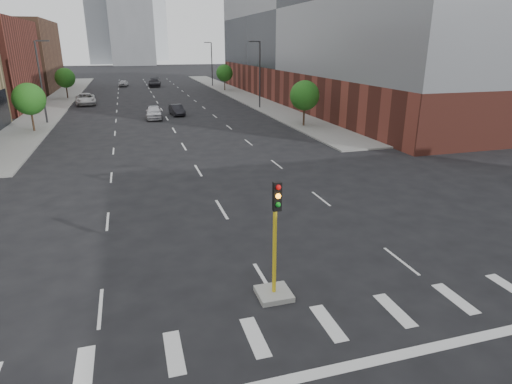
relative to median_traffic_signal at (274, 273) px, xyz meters
name	(u,v)px	position (x,y,z in m)	size (l,w,h in m)	color
sidewalk_left_far	(61,99)	(-15.00, 65.03, -0.90)	(5.00, 92.00, 0.15)	gray
sidewalk_right_far	(237,94)	(15.00, 65.03, -0.90)	(5.00, 92.00, 0.15)	gray
building_right_main	(349,28)	(29.50, 51.03, 10.03)	(24.00, 70.00, 22.00)	brown
tower_mid	(130,11)	(0.00, 191.03, 21.03)	(18.00, 18.00, 44.00)	slate
median_traffic_signal	(274,273)	(0.00, 0.00, 0.00)	(1.20, 1.20, 4.40)	#999993
streetlight_right_a	(259,72)	(13.41, 46.03, 4.04)	(1.60, 0.22, 9.07)	#2D2D30
streetlight_right_b	(211,62)	(13.41, 81.03, 4.04)	(1.60, 0.22, 9.07)	#2D2D30
streetlight_left	(41,79)	(-13.41, 41.03, 4.04)	(1.60, 0.22, 9.07)	#2D2D30
tree_left_near	(29,99)	(-14.00, 36.03, 2.42)	(3.20, 3.20, 4.85)	#382619
tree_left_far	(65,78)	(-14.00, 66.03, 2.42)	(3.20, 3.20, 4.85)	#382619
tree_right_near	(305,95)	(14.00, 31.03, 2.42)	(3.20, 3.20, 4.85)	#382619
tree_right_far	(224,73)	(14.00, 71.03, 2.42)	(3.20, 3.20, 4.85)	#382619
car_near_left	(154,112)	(-1.50, 41.13, -0.15)	(1.94, 4.82, 1.64)	silver
car_mid_right	(177,110)	(1.50, 43.20, -0.30)	(1.42, 4.06, 1.34)	black
car_far_left	(86,99)	(-10.50, 57.31, -0.14)	(2.78, 6.02, 1.67)	silver
car_deep_right	(155,82)	(1.50, 84.35, -0.12)	(2.40, 5.91, 1.72)	black
car_distant	(124,83)	(-4.94, 86.27, -0.26)	(1.68, 4.19, 1.43)	#A1A1A5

